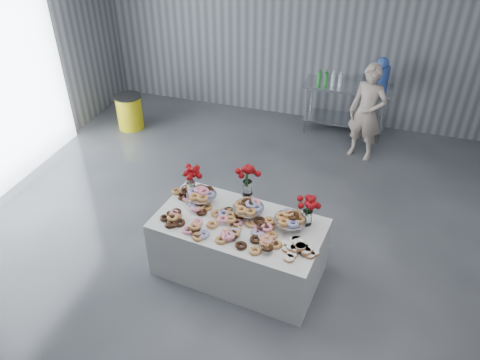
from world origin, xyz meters
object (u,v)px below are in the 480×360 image
at_px(display_table, 239,247).
at_px(person, 367,113).
at_px(trash_barrel, 130,112).
at_px(prep_table, 346,100).
at_px(water_jug, 381,75).

xyz_separation_m(display_table, person, (1.12, 3.13, 0.42)).
height_order(display_table, trash_barrel, display_table).
height_order(prep_table, water_jug, water_jug).
relative_size(display_table, water_jug, 3.43).
distance_m(prep_table, water_jug, 0.73).
bearing_deg(prep_table, trash_barrel, -164.50).
bearing_deg(person, prep_table, 136.32).
bearing_deg(person, display_table, -91.51).
distance_m(display_table, prep_table, 3.95).
relative_size(water_jug, trash_barrel, 0.88).
distance_m(display_table, water_jug, 4.14).
xyz_separation_m(prep_table, person, (0.40, -0.75, 0.17)).
bearing_deg(water_jug, trash_barrel, -166.26).
bearing_deg(prep_table, water_jug, -0.00).
bearing_deg(water_jug, prep_table, 180.00).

